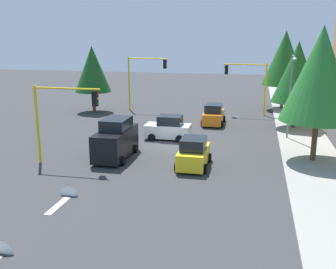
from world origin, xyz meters
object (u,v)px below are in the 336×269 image
car_orange (214,115)px  car_yellow (194,153)px  traffic_signal_far_left (248,78)px  delivery_van_black (116,140)px  tree_roadside_near (320,74)px  tree_roadside_mid (297,72)px  traffic_signal_near_right (63,109)px  car_white (168,128)px  street_lamp_curbside (291,87)px  tree_opposite_side (92,69)px  traffic_signal_far_right (144,73)px  tree_roadside_far (285,58)px

car_orange → car_yellow: 13.19m
traffic_signal_far_left → delivery_van_black: traffic_signal_far_left is taller
traffic_signal_far_left → tree_roadside_near: (16.00, 4.83, 2.04)m
tree_roadside_mid → car_yellow: (12.69, -7.24, -4.28)m
traffic_signal_near_right → car_orange: size_ratio=1.27×
car_white → car_orange: same height
street_lamp_curbside → tree_roadside_mid: size_ratio=0.89×
tree_opposite_side → car_yellow: bearing=39.5°
traffic_signal_far_left → street_lamp_curbside: size_ratio=0.78×
traffic_signal_far_left → traffic_signal_far_right: traffic_signal_far_right is taller
car_orange → car_yellow: size_ratio=1.09×
tree_roadside_near → car_yellow: 9.62m
traffic_signal_near_right → tree_roadside_near: (-4.00, 16.12, 2.22)m
traffic_signal_far_right → car_white: size_ratio=1.62×
traffic_signal_near_right → delivery_van_black: 4.27m
traffic_signal_far_right → tree_opposite_side: (2.00, -5.26, 0.52)m
car_white → tree_roadside_near: bearing=69.8°
delivery_van_black → car_orange: (-12.34, 5.52, -0.38)m
street_lamp_curbside → tree_opposite_side: (-8.39, -20.20, 0.39)m
traffic_signal_near_right → tree_roadside_near: bearing=103.9°
tree_roadside_mid → car_yellow: tree_roadside_mid is taller
street_lamp_curbside → tree_roadside_near: 5.97m
tree_roadside_far → tree_roadside_near: tree_roadside_near is taller
car_orange → car_white: bearing=-25.0°
car_orange → car_yellow: same height
traffic_signal_near_right → tree_roadside_mid: 21.03m
traffic_signal_far_left → tree_roadside_near: size_ratio=0.61×
street_lamp_curbside → car_orange: bearing=-126.8°
tree_opposite_side → car_white: size_ratio=1.96×
car_white → car_yellow: 7.38m
traffic_signal_near_right → street_lamp_curbside: street_lamp_curbside is taller
traffic_signal_far_right → car_orange: size_ratio=1.45×
traffic_signal_near_right → tree_roadside_far: 28.45m
traffic_signal_far_left → tree_roadside_mid: size_ratio=0.70×
car_yellow → traffic_signal_near_right: bearing=-81.1°
car_white → traffic_signal_far_right: bearing=-155.9°
traffic_signal_far_left → traffic_signal_far_right: (-0.00, -11.41, 0.32)m
tree_opposite_side → tree_roadside_far: size_ratio=0.81×
tree_opposite_side → car_yellow: tree_opposite_side is taller
car_white → car_yellow: size_ratio=0.97×
tree_roadside_near → street_lamp_curbside: bearing=-167.0°
tree_roadside_near → delivery_van_black: tree_roadside_near is taller
traffic_signal_far_left → tree_roadside_near: bearing=16.8°
tree_roadside_far → traffic_signal_far_right: bearing=-75.3°
traffic_signal_far_left → car_orange: 6.95m
tree_roadside_far → delivery_van_black: tree_roadside_far is taller
traffic_signal_near_right → car_yellow: size_ratio=1.38×
tree_roadside_mid → delivery_van_black: bearing=-47.4°
tree_opposite_side → traffic_signal_far_left: bearing=96.8°
delivery_van_black → traffic_signal_far_left: bearing=154.5°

